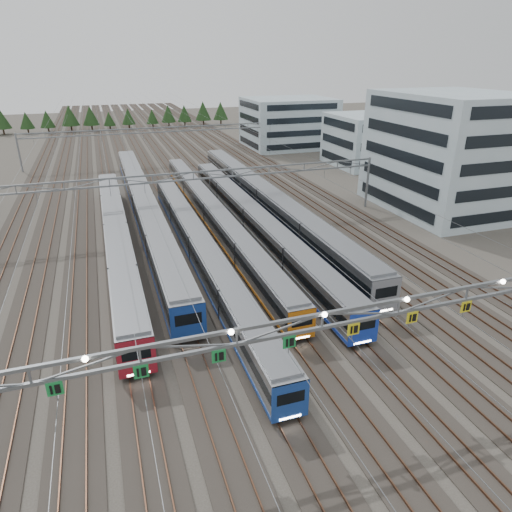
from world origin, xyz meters
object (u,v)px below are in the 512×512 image
object	(u,v)px
train_c	(200,248)
depot_bldg_south	(450,153)
gantry_far	(153,134)
gantry_near	(322,325)
train_f	(266,200)
depot_bldg_mid	(366,140)
train_d	(212,213)
gantry_mid	(194,182)
train_a	(117,236)
train_e	(253,219)
depot_bldg_north	(288,123)
train_b	(144,206)

from	to	relation	value
train_c	depot_bldg_south	xyz separation A→B (m)	(41.55, 8.82, 6.88)
gantry_far	gantry_near	bearing A→B (deg)	-90.03
train_f	depot_bldg_mid	distance (m)	42.04
train_c	train_d	xyz separation A→B (m)	(4.50, 12.38, -0.05)
train_d	gantry_far	bearing A→B (deg)	92.80
gantry_mid	train_f	bearing A→B (deg)	6.69
gantry_near	depot_bldg_mid	distance (m)	80.67
train_f	gantry_mid	xyz separation A→B (m)	(-11.25, -1.32, 4.09)
train_f	gantry_mid	size ratio (longest dim) A/B	1.15
train_a	train_e	world-z (taller)	train_a
gantry_mid	depot_bldg_north	distance (m)	65.04
train_d	depot_bldg_south	world-z (taller)	depot_bldg_south
depot_bldg_north	gantry_far	bearing A→B (deg)	-166.41
train_e	depot_bldg_mid	distance (m)	50.04
train_a	train_f	world-z (taller)	train_f
gantry_far	train_e	bearing A→B (deg)	-82.42
train_f	gantry_far	bearing A→B (deg)	104.44
depot_bldg_south	train_f	bearing A→B (deg)	168.29
train_b	depot_bldg_mid	bearing A→B (deg)	24.09
gantry_mid	depot_bldg_south	size ratio (longest dim) A/B	2.56
train_d	train_e	bearing A→B (deg)	-46.98
gantry_near	gantry_far	distance (m)	85.12
gantry_mid	train_a	bearing A→B (deg)	-149.87
gantry_near	depot_bldg_south	size ratio (longest dim) A/B	2.56
train_b	depot_bldg_south	xyz separation A→B (m)	(46.05, -9.17, 6.60)
train_b	train_c	xyz separation A→B (m)	(4.50, -17.98, -0.28)
train_b	train_f	world-z (taller)	train_f
train_e	gantry_mid	xyz separation A→B (m)	(-6.75, 5.76, 4.34)
train_e	depot_bldg_south	world-z (taller)	depot_bldg_south
gantry_near	depot_bldg_south	bearing A→B (deg)	42.15
train_d	depot_bldg_south	xyz separation A→B (m)	(37.05, -3.56, 6.93)
gantry_near	train_e	bearing A→B (deg)	78.81
depot_bldg_mid	train_e	bearing A→B (deg)	-138.38
train_f	gantry_mid	distance (m)	12.04
train_a	train_f	size ratio (longest dim) A/B	0.82
train_b	train_d	xyz separation A→B (m)	(9.00, -5.60, -0.33)
train_f	train_e	bearing A→B (deg)	-122.46
gantry_mid	depot_bldg_south	distance (m)	39.63
train_d	train_e	xyz separation A→B (m)	(4.50, -4.82, 0.14)
train_b	depot_bldg_north	size ratio (longest dim) A/B	3.12
train_f	gantry_near	size ratio (longest dim) A/B	1.15
train_e	depot_bldg_south	xyz separation A→B (m)	(32.55, 1.26, 6.79)
gantry_mid	train_c	bearing A→B (deg)	-99.59
train_f	depot_bldg_north	xyz separation A→B (m)	(25.26, 52.51, 3.96)
train_d	depot_bldg_south	size ratio (longest dim) A/B	2.86
train_f	train_a	bearing A→B (deg)	-160.77
train_d	gantry_far	world-z (taller)	gantry_far
train_d	gantry_far	distance (m)	46.21
train_e	gantry_near	bearing A→B (deg)	-101.19
gantry_near	gantry_far	bearing A→B (deg)	89.97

